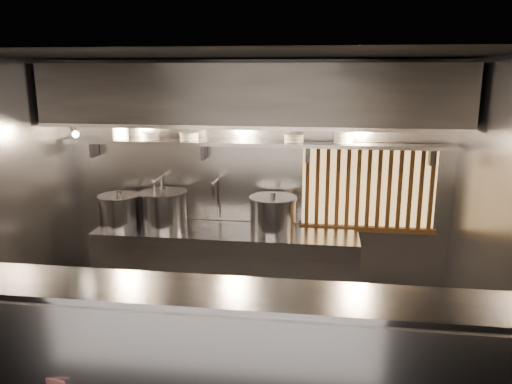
% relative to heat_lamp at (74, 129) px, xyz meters
% --- Properties ---
extents(floor, '(4.50, 4.50, 0.00)m').
position_rel_heat_lamp_xyz_m(floor, '(1.90, -0.85, -2.07)').
color(floor, black).
rests_on(floor, ground).
extents(ceiling, '(4.50, 4.50, 0.00)m').
position_rel_heat_lamp_xyz_m(ceiling, '(1.90, -0.85, 0.73)').
color(ceiling, black).
rests_on(ceiling, wall_back).
extents(wall_back, '(4.50, 0.00, 4.50)m').
position_rel_heat_lamp_xyz_m(wall_back, '(1.90, 0.65, -0.67)').
color(wall_back, gray).
rests_on(wall_back, floor).
extents(wall_left, '(0.00, 3.00, 3.00)m').
position_rel_heat_lamp_xyz_m(wall_left, '(-0.35, -0.85, -0.67)').
color(wall_left, gray).
rests_on(wall_left, floor).
extents(wall_right, '(0.00, 3.00, 3.00)m').
position_rel_heat_lamp_xyz_m(wall_right, '(4.15, -0.85, -0.67)').
color(wall_right, gray).
rests_on(wall_right, floor).
extents(serving_counter, '(4.50, 0.56, 1.13)m').
position_rel_heat_lamp_xyz_m(serving_counter, '(1.90, -1.81, -1.50)').
color(serving_counter, gray).
rests_on(serving_counter, floor).
extents(cooking_bench, '(3.00, 0.70, 0.90)m').
position_rel_heat_lamp_xyz_m(cooking_bench, '(1.60, 0.28, -1.62)').
color(cooking_bench, gray).
rests_on(cooking_bench, floor).
extents(bowl_shelf, '(4.40, 0.34, 0.04)m').
position_rel_heat_lamp_xyz_m(bowl_shelf, '(1.90, 0.47, -0.19)').
color(bowl_shelf, gray).
rests_on(bowl_shelf, wall_back).
extents(exhaust_hood, '(4.40, 0.81, 0.65)m').
position_rel_heat_lamp_xyz_m(exhaust_hood, '(1.90, 0.25, 0.36)').
color(exhaust_hood, '#2D2D30').
rests_on(exhaust_hood, ceiling).
extents(wood_screen, '(1.56, 0.09, 1.04)m').
position_rel_heat_lamp_xyz_m(wood_screen, '(3.20, 0.60, -0.69)').
color(wood_screen, '#E6B167').
rests_on(wood_screen, wall_back).
extents(faucet_left, '(0.04, 0.30, 0.50)m').
position_rel_heat_lamp_xyz_m(faucet_left, '(0.75, 0.52, -0.76)').
color(faucet_left, silver).
rests_on(faucet_left, wall_back).
extents(faucet_right, '(0.04, 0.30, 0.50)m').
position_rel_heat_lamp_xyz_m(faucet_right, '(1.45, 0.52, -0.76)').
color(faucet_right, silver).
rests_on(faucet_right, wall_back).
extents(heat_lamp, '(0.25, 0.35, 0.20)m').
position_rel_heat_lamp_xyz_m(heat_lamp, '(0.00, 0.00, 0.00)').
color(heat_lamp, gray).
rests_on(heat_lamp, exhaust_hood).
extents(pendant_bulb, '(0.09, 0.09, 0.19)m').
position_rel_heat_lamp_xyz_m(pendant_bulb, '(1.80, 0.35, -0.11)').
color(pendant_bulb, '#2D2D30').
rests_on(pendant_bulb, exhaust_hood).
extents(stock_pot_left, '(0.68, 0.68, 0.46)m').
position_rel_heat_lamp_xyz_m(stock_pot_left, '(0.86, 0.33, -0.95)').
color(stock_pot_left, gray).
rests_on(stock_pot_left, cooking_bench).
extents(stock_pot_mid, '(0.57, 0.57, 0.41)m').
position_rel_heat_lamp_xyz_m(stock_pot_mid, '(0.34, 0.28, -0.98)').
color(stock_pot_mid, gray).
rests_on(stock_pot_mid, cooking_bench).
extents(stock_pot_right, '(0.63, 0.63, 0.44)m').
position_rel_heat_lamp_xyz_m(stock_pot_right, '(2.13, 0.32, -0.96)').
color(stock_pot_right, gray).
rests_on(stock_pot_right, cooking_bench).
extents(bowl_stack_0, '(0.20, 0.20, 0.17)m').
position_rel_heat_lamp_xyz_m(bowl_stack_0, '(0.33, 0.47, -0.08)').
color(bowl_stack_0, white).
rests_on(bowl_stack_0, bowl_shelf).
extents(bowl_stack_1, '(0.23, 0.23, 0.09)m').
position_rel_heat_lamp_xyz_m(bowl_stack_1, '(0.69, 0.47, -0.12)').
color(bowl_stack_1, white).
rests_on(bowl_stack_1, bowl_shelf).
extents(bowl_stack_2, '(0.23, 0.23, 0.09)m').
position_rel_heat_lamp_xyz_m(bowl_stack_2, '(1.15, 0.47, -0.12)').
color(bowl_stack_2, white).
rests_on(bowl_stack_2, bowl_shelf).
extents(bowl_stack_3, '(0.23, 0.23, 0.09)m').
position_rel_heat_lamp_xyz_m(bowl_stack_3, '(2.35, 0.47, -0.12)').
color(bowl_stack_3, white).
rests_on(bowl_stack_3, bowl_shelf).
extents(bowl_stack_4, '(0.23, 0.23, 0.13)m').
position_rel_heat_lamp_xyz_m(bowl_stack_4, '(2.89, 0.47, -0.10)').
color(bowl_stack_4, white).
rests_on(bowl_stack_4, bowl_shelf).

